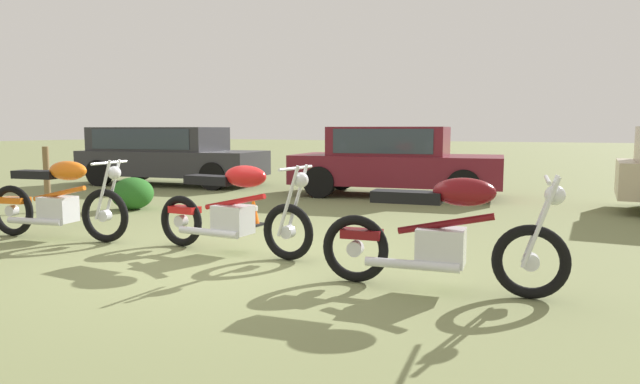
# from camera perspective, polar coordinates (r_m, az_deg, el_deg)

# --- Properties ---
(ground_plane) EXTENTS (120.00, 120.00, 0.00)m
(ground_plane) POSITION_cam_1_polar(r_m,az_deg,el_deg) (6.15, -9.37, -6.61)
(ground_plane) COLOR olive
(motorcycle_orange) EXTENTS (2.08, 0.75, 1.02)m
(motorcycle_orange) POSITION_cam_1_polar(r_m,az_deg,el_deg) (7.72, -25.23, -0.78)
(motorcycle_orange) COLOR black
(motorcycle_orange) RESTS_ON ground
(motorcycle_red) EXTENTS (2.09, 0.64, 1.02)m
(motorcycle_red) POSITION_cam_1_polar(r_m,az_deg,el_deg) (6.27, -8.89, -1.78)
(motorcycle_red) COLOR black
(motorcycle_red) RESTS_ON ground
(motorcycle_maroon) EXTENTS (2.09, 0.69, 1.02)m
(motorcycle_maroon) POSITION_cam_1_polar(r_m,az_deg,el_deg) (4.87, 12.35, -4.24)
(motorcycle_maroon) COLOR black
(motorcycle_maroon) RESTS_ON ground
(car_charcoal) EXTENTS (4.74, 2.40, 1.43)m
(car_charcoal) POSITION_cam_1_polar(r_m,az_deg,el_deg) (14.47, -15.47, 4.04)
(car_charcoal) COLOR #2D2D33
(car_charcoal) RESTS_ON ground
(car_burgundy) EXTENTS (4.44, 2.38, 1.43)m
(car_burgundy) POSITION_cam_1_polar(r_m,az_deg,el_deg) (11.69, 7.53, 3.52)
(car_burgundy) COLOR maroon
(car_burgundy) RESTS_ON ground
(shrub_low) EXTENTS (0.68, 0.74, 0.56)m
(shrub_low) POSITION_cam_1_polar(r_m,az_deg,el_deg) (10.14, -18.61, -0.14)
(shrub_low) COLOR #235F1E
(shrub_low) RESTS_ON ground
(traffic_cone) EXTENTS (0.25, 0.25, 0.45)m
(traffic_cone) POSITION_cam_1_polar(r_m,az_deg,el_deg) (8.09, -6.81, -1.97)
(traffic_cone) COLOR #EA590F
(traffic_cone) RESTS_ON ground
(fence_post_wooden) EXTENTS (0.10, 0.10, 1.09)m
(fence_post_wooden) POSITION_cam_1_polar(r_m,az_deg,el_deg) (10.46, -26.14, 1.20)
(fence_post_wooden) COLOR brown
(fence_post_wooden) RESTS_ON ground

